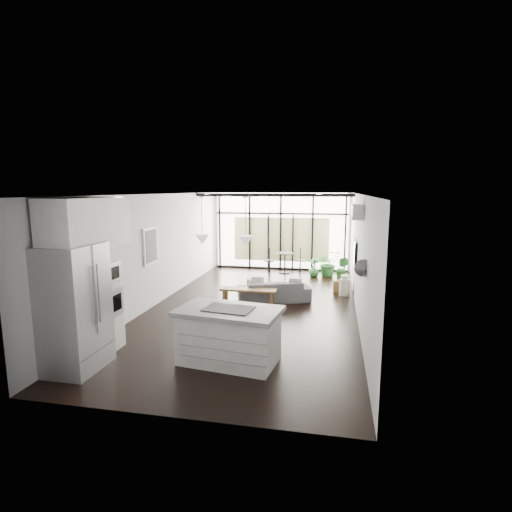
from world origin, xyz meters
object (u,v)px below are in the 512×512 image
at_px(sofa, 274,287).
at_px(console_bench, 248,298).
at_px(milk_can, 345,285).
at_px(tv, 355,253).
at_px(pouf, 255,285).
at_px(fridge, 74,308).
at_px(island, 229,336).

distance_m(sofa, console_bench, 0.85).
bearing_deg(milk_can, tv, -70.95).
bearing_deg(pouf, tv, -10.80).
relative_size(pouf, tv, 0.44).
bearing_deg(fridge, island, 17.04).
bearing_deg(pouf, sofa, -51.50).
bearing_deg(fridge, pouf, 71.02).
height_order(island, console_bench, island).
distance_m(fridge, tv, 6.77).
height_order(island, fridge, fridge).
xyz_separation_m(pouf, milk_can, (2.52, 0.09, 0.09)).
xyz_separation_m(sofa, tv, (2.04, 0.34, 0.94)).
bearing_deg(console_bench, pouf, 94.94).
distance_m(island, pouf, 4.77).
height_order(console_bench, tv, tv).
height_order(sofa, tv, tv).
distance_m(sofa, milk_can, 2.07).
relative_size(fridge, console_bench, 1.45).
bearing_deg(milk_can, console_bench, -146.78).
bearing_deg(island, tv, 70.04).
bearing_deg(sofa, fridge, 41.83).
relative_size(console_bench, tv, 1.29).
bearing_deg(island, pouf, 103.88).
height_order(island, milk_can, island).
xyz_separation_m(sofa, milk_can, (1.83, 0.95, -0.08)).
relative_size(island, console_bench, 1.21).
bearing_deg(console_bench, tv, 20.45).
relative_size(sofa, tv, 1.69).
relative_size(fridge, milk_can, 3.59).
bearing_deg(sofa, console_bench, 28.84).
height_order(island, pouf, island).
height_order(console_bench, milk_can, milk_can).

